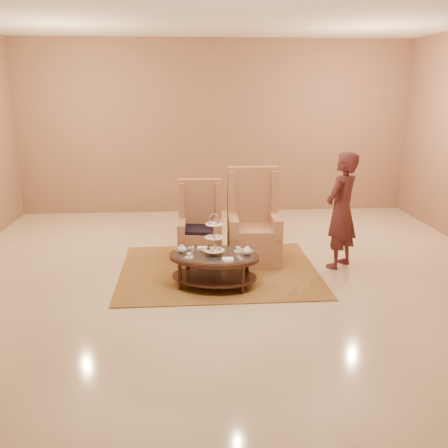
{
  "coord_description": "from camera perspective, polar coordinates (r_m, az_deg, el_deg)",
  "views": [
    {
      "loc": [
        -0.55,
        -6.34,
        2.56
      ],
      "look_at": [
        -0.09,
        0.2,
        0.75
      ],
      "focal_mm": 40.0,
      "sensor_mm": 36.0,
      "label": 1
    }
  ],
  "objects": [
    {
      "name": "ground",
      "position": [
        6.86,
        0.84,
        -6.49
      ],
      "size": [
        8.0,
        8.0,
        0.0
      ],
      "primitive_type": "plane",
      "color": "beige",
      "rests_on": "ground"
    },
    {
      "name": "person",
      "position": [
        7.34,
        13.27,
        1.51
      ],
      "size": [
        0.73,
        0.72,
        1.7
      ],
      "rotation": [
        0.0,
        0.0,
        3.91
      ],
      "color": "#502224",
      "rests_on": "ground"
    },
    {
      "name": "tea_table",
      "position": [
        6.56,
        -1.14,
        -4.18
      ],
      "size": [
        1.35,
        1.08,
        1.0
      ],
      "rotation": [
        0.0,
        0.0,
        -0.24
      ],
      "color": "black",
      "rests_on": "ground"
    },
    {
      "name": "rug",
      "position": [
        7.21,
        -0.58,
        -5.34
      ],
      "size": [
        2.82,
        2.36,
        0.01
      ],
      "rotation": [
        0.0,
        0.0,
        0.01
      ],
      "color": "olive",
      "rests_on": "ground"
    },
    {
      "name": "armchair_right",
      "position": [
        7.53,
        3.35,
        -0.72
      ],
      "size": [
        0.78,
        0.8,
        1.4
      ],
      "rotation": [
        0.0,
        0.0,
        -0.03
      ],
      "color": "#B47955",
      "rests_on": "ground"
    },
    {
      "name": "armchair_left",
      "position": [
        7.61,
        -2.74,
        -1.03
      ],
      "size": [
        0.68,
        0.7,
        1.21
      ],
      "rotation": [
        0.0,
        0.0,
        -0.04
      ],
      "color": "#B47955",
      "rests_on": "ground"
    },
    {
      "name": "ceiling",
      "position": [
        6.86,
        0.84,
        -6.49
      ],
      "size": [
        8.0,
        8.0,
        0.02
      ],
      "primitive_type": "cube",
      "color": "white",
      "rests_on": "ground"
    },
    {
      "name": "wall_back",
      "position": [
        10.39,
        -1.02,
        10.93
      ],
      "size": [
        8.0,
        0.04,
        3.5
      ],
      "primitive_type": "cube",
      "color": "#986D53",
      "rests_on": "ground"
    }
  ]
}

